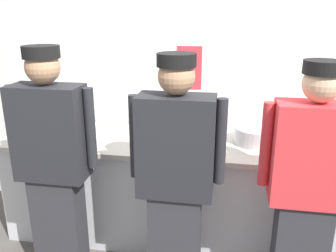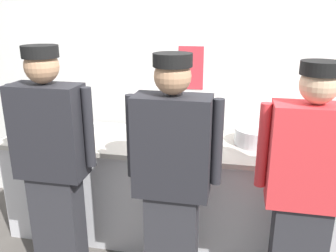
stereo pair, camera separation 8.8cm
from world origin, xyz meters
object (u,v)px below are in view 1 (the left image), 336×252
Objects in this scene: plate_stack_rear at (313,141)px; squeeze_bottle_spare at (71,135)px; ramekin_yellow_sauce at (277,154)px; deli_cup at (69,125)px; sheet_tray at (164,138)px; chef_far_right at (307,187)px; ramekin_green_sauce at (291,151)px; chef_near_left at (53,163)px; squeeze_bottle_secondary at (312,140)px; squeeze_bottle_primary at (32,123)px; ramekin_orange_sauce at (93,125)px; mixing_bowl_steel at (257,135)px; ramekin_red_sauce at (54,134)px; chef_center at (176,179)px.

squeeze_bottle_spare is at bearing -169.26° from plate_stack_rear.
ramekin_yellow_sauce is at bearing 1.08° from squeeze_bottle_spare.
ramekin_yellow_sauce is 1.08× the size of deli_cup.
sheet_tray is 4.50× the size of ramekin_yellow_sauce.
ramekin_green_sauce is (-0.02, 0.55, 0.02)m from chef_far_right.
squeeze_bottle_secondary is at bearing 18.55° from chef_near_left.
sheet_tray is at bearing 2.56° from squeeze_bottle_primary.
plate_stack_rear is 1.94m from ramekin_orange_sauce.
deli_cup reaches higher than ramekin_green_sauce.
deli_cup is (-2.07, 0.16, -0.04)m from squeeze_bottle_secondary.
squeeze_bottle_spare reaches higher than ramekin_green_sauce.
mixing_bowl_steel is 1.73m from ramekin_red_sauce.
ramekin_yellow_sauce is 1.26× the size of ramekin_green_sauce.
chef_center is 1.02× the size of chef_far_right.
sheet_tray is (-1.03, 0.70, 0.01)m from chef_far_right.
deli_cup is (-0.23, 0.77, 0.02)m from chef_near_left.
chef_far_right is 2.09m from deli_cup.
ramekin_orange_sauce reaches higher than ramekin_yellow_sauce.
chef_far_right is 8.31× the size of squeeze_bottle_primary.
mixing_bowl_steel is (-0.27, 0.74, 0.07)m from chef_far_right.
chef_near_left is 16.51× the size of ramekin_yellow_sauce.
squeeze_bottle_secondary reaches higher than sheet_tray.
sheet_tray is 0.77m from squeeze_bottle_spare.
mixing_bowl_steel is 0.77m from sheet_tray.
ramekin_red_sauce reaches higher than ramekin_yellow_sauce.
chef_center is 0.97m from mixing_bowl_steel.
chef_far_right reaches higher than ramekin_yellow_sauce.
squeeze_bottle_primary reaches higher than deli_cup.
ramekin_orange_sauce is at bearing 134.57° from chef_center.
ramekin_red_sauce is at bearing -174.79° from plate_stack_rear.
sheet_tray is 1.18m from squeeze_bottle_secondary.
ramekin_green_sauce is 1.93m from deli_cup.
squeeze_bottle_secondary reaches higher than plate_stack_rear.
chef_far_right is at bearing -103.80° from plate_stack_rear.
ramekin_orange_sauce reaches higher than sheet_tray.
mixing_bowl_steel is 0.31m from ramekin_yellow_sauce.
squeeze_bottle_primary is at bearing 155.28° from squeeze_bottle_spare.
chef_center is 9.79× the size of squeeze_bottle_spare.
squeeze_bottle_secondary is at bearing -3.51° from sheet_tray.
sheet_tray is 0.73m from ramekin_orange_sauce.
plate_stack_rear is at bearing 5.21° from ramekin_red_sauce.
squeeze_bottle_spare reaches higher than plate_stack_rear.
sheet_tray is (-1.23, -0.10, -0.01)m from plate_stack_rear.
squeeze_bottle_spare is 2.17× the size of ramekin_orange_sauce.
squeeze_bottle_secondary is at bearing -107.54° from plate_stack_rear.
ramekin_green_sauce is (1.73, -0.33, -0.01)m from ramekin_orange_sauce.
ramekin_orange_sauce is (0.01, 0.44, -0.06)m from squeeze_bottle_spare.
squeeze_bottle_secondary is 2.35× the size of ramekin_orange_sauce.
chef_far_right is 1.25m from sheet_tray.
chef_far_right is 1.95m from ramekin_orange_sauce.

